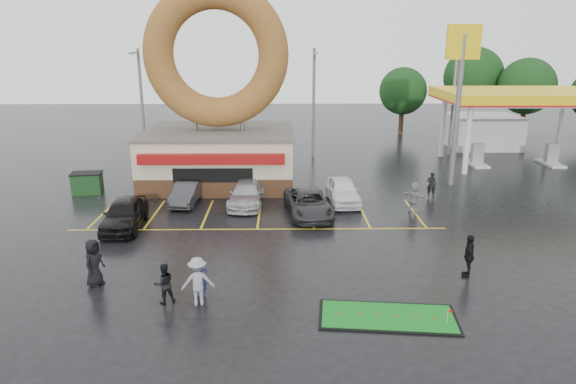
{
  "coord_description": "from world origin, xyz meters",
  "views": [
    {
      "loc": [
        1.28,
        -22.04,
        9.55
      ],
      "look_at": [
        1.62,
        2.88,
        2.2
      ],
      "focal_mm": 32.0,
      "sensor_mm": 36.0,
      "label": 1
    }
  ],
  "objects_px": {
    "shell_sign": "(461,76)",
    "car_silver": "(246,194)",
    "donut_shop": "(218,119)",
    "car_white": "(343,191)",
    "car_black": "(124,214)",
    "gas_station": "(503,113)",
    "dumpster": "(87,183)",
    "car_grey": "(308,203)",
    "streetlight_mid": "(314,101)",
    "putting_green": "(388,317)",
    "person_blue": "(201,277)",
    "streetlight_right": "(453,99)",
    "streetlight_left": "(142,102)",
    "car_dgrey": "(187,193)",
    "person_cameraman": "(469,256)"
  },
  "relations": [
    {
      "from": "gas_station",
      "to": "car_white",
      "type": "distance_m",
      "value": 20.0
    },
    {
      "from": "person_blue",
      "to": "putting_green",
      "type": "xyz_separation_m",
      "value": [
        6.95,
        -1.77,
        -0.74
      ]
    },
    {
      "from": "car_grey",
      "to": "streetlight_right",
      "type": "bearing_deg",
      "value": 43.97
    },
    {
      "from": "streetlight_mid",
      "to": "car_silver",
      "type": "distance_m",
      "value": 14.7
    },
    {
      "from": "streetlight_mid",
      "to": "car_black",
      "type": "xyz_separation_m",
      "value": [
        -11.02,
        -17.2,
        -3.99
      ]
    },
    {
      "from": "shell_sign",
      "to": "streetlight_right",
      "type": "height_order",
      "value": "shell_sign"
    },
    {
      "from": "shell_sign",
      "to": "car_silver",
      "type": "bearing_deg",
      "value": -162.56
    },
    {
      "from": "donut_shop",
      "to": "car_white",
      "type": "relative_size",
      "value": 3.02
    },
    {
      "from": "streetlight_right",
      "to": "car_grey",
      "type": "distance_m",
      "value": 21.33
    },
    {
      "from": "car_grey",
      "to": "person_blue",
      "type": "relative_size",
      "value": 3.2
    },
    {
      "from": "shell_sign",
      "to": "putting_green",
      "type": "distance_m",
      "value": 20.73
    },
    {
      "from": "gas_station",
      "to": "person_blue",
      "type": "bearing_deg",
      "value": -131.31
    },
    {
      "from": "car_dgrey",
      "to": "dumpster",
      "type": "bearing_deg",
      "value": 166.58
    },
    {
      "from": "streetlight_mid",
      "to": "car_white",
      "type": "xyz_separation_m",
      "value": [
        1.04,
        -12.92,
        -4.02
      ]
    },
    {
      "from": "car_black",
      "to": "person_blue",
      "type": "height_order",
      "value": "car_black"
    },
    {
      "from": "car_white",
      "to": "car_grey",
      "type": "bearing_deg",
      "value": -135.84
    },
    {
      "from": "car_black",
      "to": "person_blue",
      "type": "relative_size",
      "value": 2.95
    },
    {
      "from": "car_black",
      "to": "car_silver",
      "type": "height_order",
      "value": "car_black"
    },
    {
      "from": "car_grey",
      "to": "putting_green",
      "type": "distance_m",
      "value": 11.6
    },
    {
      "from": "person_cameraman",
      "to": "person_blue",
      "type": "bearing_deg",
      "value": -61.69
    },
    {
      "from": "shell_sign",
      "to": "car_silver",
      "type": "xyz_separation_m",
      "value": [
        -13.84,
        -4.35,
        -6.69
      ]
    },
    {
      "from": "gas_station",
      "to": "car_silver",
      "type": "distance_m",
      "value": 24.89
    },
    {
      "from": "streetlight_mid",
      "to": "shell_sign",
      "type": "bearing_deg",
      "value": -44.73
    },
    {
      "from": "shell_sign",
      "to": "car_white",
      "type": "bearing_deg",
      "value": -153.32
    },
    {
      "from": "streetlight_mid",
      "to": "putting_green",
      "type": "distance_m",
      "value": 27.06
    },
    {
      "from": "streetlight_left",
      "to": "donut_shop",
      "type": "bearing_deg",
      "value": -44.78
    },
    {
      "from": "streetlight_right",
      "to": "car_silver",
      "type": "distance_m",
      "value": 22.44
    },
    {
      "from": "donut_shop",
      "to": "streetlight_mid",
      "type": "xyz_separation_m",
      "value": [
        7.0,
        7.95,
        0.32
      ]
    },
    {
      "from": "streetlight_right",
      "to": "streetlight_left",
      "type": "bearing_deg",
      "value": -175.6
    },
    {
      "from": "gas_station",
      "to": "car_grey",
      "type": "distance_m",
      "value": 23.19
    },
    {
      "from": "streetlight_mid",
      "to": "dumpster",
      "type": "height_order",
      "value": "streetlight_mid"
    },
    {
      "from": "streetlight_right",
      "to": "putting_green",
      "type": "xyz_separation_m",
      "value": [
        -10.91,
        -27.61,
        -4.74
      ]
    },
    {
      "from": "streetlight_mid",
      "to": "person_blue",
      "type": "relative_size",
      "value": 5.74
    },
    {
      "from": "donut_shop",
      "to": "person_blue",
      "type": "height_order",
      "value": "donut_shop"
    },
    {
      "from": "car_silver",
      "to": "putting_green",
      "type": "relative_size",
      "value": 0.93
    },
    {
      "from": "gas_station",
      "to": "shell_sign",
      "type": "relative_size",
      "value": 1.29
    },
    {
      "from": "gas_station",
      "to": "dumpster",
      "type": "bearing_deg",
      "value": -161.23
    },
    {
      "from": "gas_station",
      "to": "car_silver",
      "type": "bearing_deg",
      "value": -147.48
    },
    {
      "from": "donut_shop",
      "to": "gas_station",
      "type": "distance_m",
      "value": 24.35
    },
    {
      "from": "gas_station",
      "to": "car_dgrey",
      "type": "distance_m",
      "value": 27.87
    },
    {
      "from": "person_blue",
      "to": "shell_sign",
      "type": "bearing_deg",
      "value": 44.45
    },
    {
      "from": "car_silver",
      "to": "shell_sign",
      "type": "bearing_deg",
      "value": 20.2
    },
    {
      "from": "gas_station",
      "to": "car_white",
      "type": "relative_size",
      "value": 3.05
    },
    {
      "from": "gas_station",
      "to": "car_dgrey",
      "type": "bearing_deg",
      "value": -152.16
    },
    {
      "from": "streetlight_left",
      "to": "car_dgrey",
      "type": "bearing_deg",
      "value": -65.2
    },
    {
      "from": "streetlight_mid",
      "to": "car_grey",
      "type": "distance_m",
      "value": 15.84
    },
    {
      "from": "car_black",
      "to": "car_white",
      "type": "distance_m",
      "value": 12.8
    },
    {
      "from": "shell_sign",
      "to": "car_grey",
      "type": "distance_m",
      "value": 13.73
    },
    {
      "from": "streetlight_mid",
      "to": "dumpster",
      "type": "relative_size",
      "value": 5.0
    },
    {
      "from": "person_blue",
      "to": "streetlight_mid",
      "type": "bearing_deg",
      "value": 74.19
    }
  ]
}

